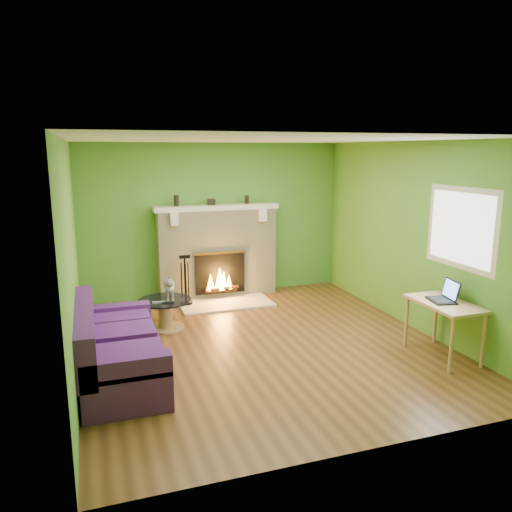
{
  "coord_description": "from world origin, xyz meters",
  "views": [
    {
      "loc": [
        -2.04,
        -5.77,
        2.48
      ],
      "look_at": [
        0.05,
        0.4,
        1.09
      ],
      "focal_mm": 35.0,
      "sensor_mm": 36.0,
      "label": 1
    }
  ],
  "objects_px": {
    "sofa": "(115,350)",
    "desk": "(445,309)",
    "coffee_table": "(165,312)",
    "cat": "(169,287)"
  },
  "relations": [
    {
      "from": "sofa",
      "to": "cat",
      "type": "height_order",
      "value": "sofa"
    },
    {
      "from": "coffee_table",
      "to": "desk",
      "type": "bearing_deg",
      "value": -34.1
    },
    {
      "from": "coffee_table",
      "to": "cat",
      "type": "relative_size",
      "value": 1.41
    },
    {
      "from": "sofa",
      "to": "desk",
      "type": "distance_m",
      "value": 3.88
    },
    {
      "from": "coffee_table",
      "to": "sofa",
      "type": "bearing_deg",
      "value": -118.1
    },
    {
      "from": "sofa",
      "to": "desk",
      "type": "bearing_deg",
      "value": -9.76
    },
    {
      "from": "desk",
      "to": "sofa",
      "type": "bearing_deg",
      "value": 170.24
    },
    {
      "from": "sofa",
      "to": "desk",
      "type": "relative_size",
      "value": 2.01
    },
    {
      "from": "sofa",
      "to": "cat",
      "type": "distance_m",
      "value": 1.7
    },
    {
      "from": "coffee_table",
      "to": "cat",
      "type": "bearing_deg",
      "value": 32.01
    }
  ]
}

